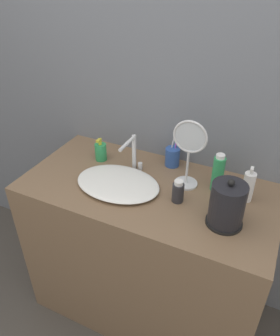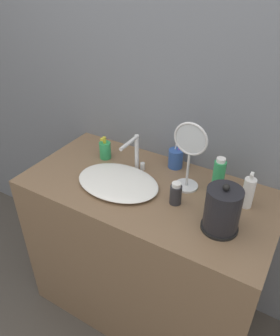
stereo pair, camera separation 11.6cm
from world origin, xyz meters
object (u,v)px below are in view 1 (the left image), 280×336
at_px(toothbrush_cup, 172,156).
at_px(hand_cream_bottle, 178,192).
at_px(faucet, 133,152).
at_px(vanity_mirror, 189,150).
at_px(electric_kettle, 227,206).
at_px(lotion_bottle, 101,152).
at_px(shampoo_bottle, 218,173).
at_px(mouthwash_bottle, 248,187).

xyz_separation_m(toothbrush_cup, hand_cream_bottle, (0.13, -0.27, -0.00)).
xyz_separation_m(faucet, vanity_mirror, (0.29, 0.00, 0.08)).
bearing_deg(electric_kettle, lotion_bottle, 163.67).
bearing_deg(shampoo_bottle, lotion_bottle, -179.66).
bearing_deg(vanity_mirror, shampoo_bottle, 8.78).
relative_size(shampoo_bottle, hand_cream_bottle, 1.75).
relative_size(toothbrush_cup, lotion_bottle, 1.75).
relative_size(electric_kettle, toothbrush_cup, 0.99).
height_order(lotion_bottle, vanity_mirror, vanity_mirror).
relative_size(toothbrush_cup, vanity_mirror, 0.66).
xyz_separation_m(lotion_bottle, hand_cream_bottle, (0.51, -0.16, 0.00)).
relative_size(faucet, toothbrush_cup, 0.85).
xyz_separation_m(electric_kettle, vanity_mirror, (-0.24, 0.20, 0.10)).
xyz_separation_m(toothbrush_cup, shampoo_bottle, (0.27, -0.11, 0.04)).
height_order(shampoo_bottle, hand_cream_bottle, shampoo_bottle).
xyz_separation_m(faucet, hand_cream_bottle, (0.30, -0.14, -0.06)).
distance_m(lotion_bottle, hand_cream_bottle, 0.53).
height_order(lotion_bottle, hand_cream_bottle, lotion_bottle).
distance_m(lotion_bottle, shampoo_bottle, 0.64).
relative_size(electric_kettle, hand_cream_bottle, 2.03).
bearing_deg(vanity_mirror, faucet, -179.86).
height_order(faucet, lotion_bottle, faucet).
height_order(electric_kettle, toothbrush_cup, toothbrush_cup).
xyz_separation_m(lotion_bottle, mouthwash_bottle, (0.79, -0.01, 0.03)).
height_order(shampoo_bottle, vanity_mirror, vanity_mirror).
height_order(electric_kettle, vanity_mirror, vanity_mirror).
height_order(toothbrush_cup, mouthwash_bottle, toothbrush_cup).
xyz_separation_m(faucet, lotion_bottle, (-0.21, 0.02, -0.06)).
distance_m(faucet, hand_cream_bottle, 0.33).
bearing_deg(mouthwash_bottle, lotion_bottle, 178.93).
relative_size(mouthwash_bottle, vanity_mirror, 0.53).
distance_m(electric_kettle, hand_cream_bottle, 0.24).
bearing_deg(electric_kettle, hand_cream_bottle, 166.29).
height_order(faucet, hand_cream_bottle, faucet).
bearing_deg(lotion_bottle, electric_kettle, -16.33).
distance_m(electric_kettle, vanity_mirror, 0.32).
distance_m(faucet, toothbrush_cup, 0.22).
xyz_separation_m(shampoo_bottle, vanity_mirror, (-0.14, -0.02, 0.10)).
distance_m(hand_cream_bottle, vanity_mirror, 0.20).
distance_m(electric_kettle, mouthwash_bottle, 0.21).
bearing_deg(vanity_mirror, lotion_bottle, 177.88).
xyz_separation_m(electric_kettle, shampoo_bottle, (-0.09, 0.22, 0.00)).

